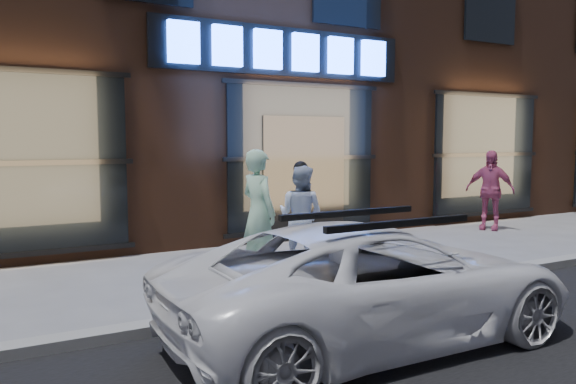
% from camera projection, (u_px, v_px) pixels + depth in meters
% --- Properties ---
extents(ground, '(90.00, 90.00, 0.00)m').
position_uv_depth(ground, '(450.00, 284.00, 7.60)').
color(ground, slate).
rests_on(ground, ground).
extents(curb, '(60.00, 0.25, 0.12)m').
position_uv_depth(curb, '(450.00, 280.00, 7.59)').
color(curb, gray).
rests_on(curb, ground).
extents(storefront_building, '(30.20, 8.28, 10.30)m').
position_uv_depth(storefront_building, '(223.00, 12.00, 14.10)').
color(storefront_building, '#54301E').
rests_on(storefront_building, ground).
extents(man_bowtie, '(0.55, 0.73, 1.82)m').
position_uv_depth(man_bowtie, '(259.00, 213.00, 8.07)').
color(man_bowtie, '#B9F4CD').
rests_on(man_bowtie, ground).
extents(man_cap, '(0.91, 0.96, 1.56)m').
position_uv_depth(man_cap, '(301.00, 215.00, 8.80)').
color(man_cap, white).
rests_on(man_cap, ground).
extents(passerby, '(0.89, 1.08, 1.73)m').
position_uv_depth(passerby, '(490.00, 190.00, 12.15)').
color(passerby, '#C4507C').
rests_on(passerby, ground).
extents(white_suv, '(4.17, 1.93, 1.16)m').
position_uv_depth(white_suv, '(372.00, 282.00, 5.43)').
color(white_suv, white).
rests_on(white_suv, ground).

